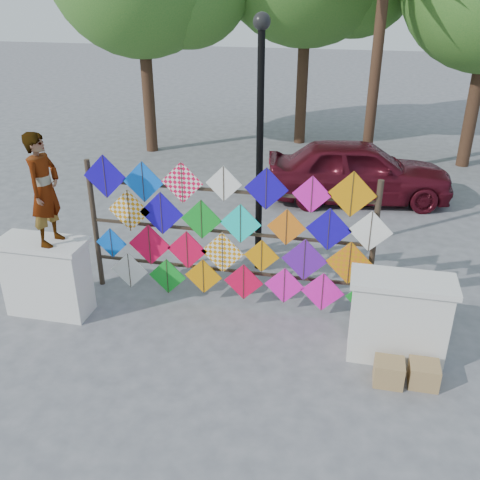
# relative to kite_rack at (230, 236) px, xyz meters

# --- Properties ---
(ground) EXTENTS (80.00, 80.00, 0.00)m
(ground) POSITION_rel_kite_rack_xyz_m (-0.08, -0.73, -1.22)
(ground) COLOR gray
(ground) RESTS_ON ground
(parapet_left) EXTENTS (1.40, 0.65, 1.28)m
(parapet_left) POSITION_rel_kite_rack_xyz_m (-2.78, -0.93, -0.57)
(parapet_left) COLOR silver
(parapet_left) RESTS_ON ground
(parapet_right) EXTENTS (1.40, 0.65, 1.28)m
(parapet_right) POSITION_rel_kite_rack_xyz_m (2.62, -0.93, -0.57)
(parapet_right) COLOR silver
(parapet_right) RESTS_ON ground
(kite_rack) EXTENTS (4.97, 0.24, 2.43)m
(kite_rack) POSITION_rel_kite_rack_xyz_m (0.00, 0.00, 0.00)
(kite_rack) COLOR #32261C
(kite_rack) RESTS_ON ground
(vendor_woman) EXTENTS (0.44, 0.64, 1.71)m
(vendor_woman) POSITION_rel_kite_rack_xyz_m (-2.56, -0.93, 0.91)
(vendor_woman) COLOR #99999E
(vendor_woman) RESTS_ON parapet_left
(sedan) EXTENTS (4.67, 2.48, 1.51)m
(sedan) POSITION_rel_kite_rack_xyz_m (1.92, 5.24, -0.47)
(sedan) COLOR #4F0D19
(sedan) RESTS_ON ground
(lamppost) EXTENTS (0.28, 0.28, 4.46)m
(lamppost) POSITION_rel_kite_rack_xyz_m (0.22, 1.27, 1.47)
(lamppost) COLOR black
(lamppost) RESTS_ON ground
(cardboard_box_near) EXTENTS (0.39, 0.34, 0.34)m
(cardboard_box_near) POSITION_rel_kite_rack_xyz_m (2.53, -1.52, -1.05)
(cardboard_box_near) COLOR #A4814F
(cardboard_box_near) RESTS_ON ground
(cardboard_box_far) EXTENTS (0.39, 0.36, 0.33)m
(cardboard_box_far) POSITION_rel_kite_rack_xyz_m (2.98, -1.45, -1.06)
(cardboard_box_far) COLOR #A4814F
(cardboard_box_far) RESTS_ON ground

